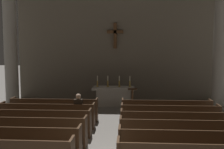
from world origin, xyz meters
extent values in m
cube|color=#422B19|center=(-2.31, 0.97, 0.42)|extent=(3.49, 0.40, 0.05)
cube|color=#422B19|center=(-2.31, 0.74, 0.70)|extent=(3.49, 0.05, 0.50)
cube|color=#422B19|center=(-2.31, 1.15, 0.20)|extent=(3.49, 0.04, 0.40)
cube|color=#422B19|center=(-0.54, 0.95, 0.47)|extent=(0.06, 0.50, 0.95)
cube|color=#422B19|center=(-2.31, 1.94, 0.42)|extent=(3.49, 0.40, 0.05)
cube|color=#422B19|center=(-2.31, 1.71, 0.70)|extent=(3.49, 0.05, 0.50)
cube|color=#422B19|center=(-2.31, 2.12, 0.20)|extent=(3.49, 0.04, 0.40)
cube|color=#422B19|center=(-0.54, 1.92, 0.47)|extent=(0.06, 0.50, 0.95)
cube|color=#422B19|center=(-2.31, 2.91, 0.42)|extent=(3.49, 0.40, 0.05)
cube|color=#422B19|center=(-2.31, 2.68, 0.70)|extent=(3.49, 0.05, 0.50)
cube|color=#422B19|center=(-2.31, 3.09, 0.20)|extent=(3.49, 0.04, 0.40)
cube|color=#422B19|center=(-0.54, 2.89, 0.47)|extent=(0.06, 0.50, 0.95)
cube|color=#422B19|center=(-2.31, 3.88, 0.42)|extent=(3.49, 0.40, 0.05)
cube|color=#422B19|center=(-2.31, 3.65, 0.70)|extent=(3.49, 0.05, 0.50)
cube|color=#422B19|center=(-2.31, 4.06, 0.20)|extent=(3.49, 0.04, 0.40)
cube|color=#422B19|center=(-0.54, 3.86, 0.47)|extent=(0.06, 0.50, 0.95)
cube|color=#422B19|center=(-4.08, 3.86, 0.47)|extent=(0.06, 0.50, 0.95)
cube|color=#422B19|center=(-2.31, 4.85, 0.42)|extent=(3.49, 0.40, 0.05)
cube|color=#422B19|center=(-2.31, 4.62, 0.70)|extent=(3.49, 0.05, 0.50)
cube|color=#422B19|center=(-2.31, 5.03, 0.20)|extent=(3.49, 0.04, 0.40)
cube|color=#422B19|center=(-0.54, 4.83, 0.47)|extent=(0.06, 0.50, 0.95)
cube|color=#422B19|center=(-4.08, 4.83, 0.47)|extent=(0.06, 0.50, 0.95)
cube|color=#422B19|center=(2.31, 0.97, 0.42)|extent=(3.49, 0.40, 0.05)
cube|color=#422B19|center=(2.31, 0.74, 0.70)|extent=(3.49, 0.05, 0.50)
cube|color=#422B19|center=(0.54, 0.95, 0.47)|extent=(0.06, 0.50, 0.95)
cube|color=#422B19|center=(2.31, 1.94, 0.42)|extent=(3.49, 0.40, 0.05)
cube|color=#422B19|center=(2.31, 1.71, 0.70)|extent=(3.49, 0.05, 0.50)
cube|color=#422B19|center=(2.31, 2.12, 0.20)|extent=(3.49, 0.04, 0.40)
cube|color=#422B19|center=(0.54, 1.92, 0.47)|extent=(0.06, 0.50, 0.95)
cube|color=#422B19|center=(2.31, 2.91, 0.42)|extent=(3.49, 0.40, 0.05)
cube|color=#422B19|center=(2.31, 2.68, 0.70)|extent=(3.49, 0.05, 0.50)
cube|color=#422B19|center=(2.31, 3.09, 0.20)|extent=(3.49, 0.04, 0.40)
cube|color=#422B19|center=(0.54, 2.89, 0.47)|extent=(0.06, 0.50, 0.95)
cube|color=#422B19|center=(2.31, 3.88, 0.42)|extent=(3.49, 0.40, 0.05)
cube|color=#422B19|center=(2.31, 3.65, 0.70)|extent=(3.49, 0.05, 0.50)
cube|color=#422B19|center=(2.31, 4.06, 0.20)|extent=(3.49, 0.04, 0.40)
cube|color=#422B19|center=(0.54, 3.86, 0.47)|extent=(0.06, 0.50, 0.95)
cube|color=#422B19|center=(4.08, 3.86, 0.47)|extent=(0.06, 0.50, 0.95)
cube|color=#422B19|center=(2.31, 4.85, 0.42)|extent=(3.49, 0.40, 0.05)
cube|color=#422B19|center=(2.31, 4.62, 0.70)|extent=(3.49, 0.05, 0.50)
cube|color=#422B19|center=(2.31, 5.03, 0.20)|extent=(3.49, 0.04, 0.40)
cube|color=#422B19|center=(0.54, 4.83, 0.47)|extent=(0.06, 0.50, 0.95)
cube|color=#422B19|center=(4.08, 4.83, 0.47)|extent=(0.06, 0.50, 0.95)
cube|color=#9E998E|center=(-5.18, 7.23, 0.10)|extent=(0.92, 0.92, 0.20)
cylinder|color=#9E998E|center=(-5.18, 7.23, 2.77)|extent=(0.66, 0.66, 5.53)
cube|color=#9E998E|center=(5.18, 7.23, 0.10)|extent=(0.92, 0.92, 0.20)
cylinder|color=#9E998E|center=(5.18, 7.23, 2.77)|extent=(0.66, 0.66, 5.53)
cube|color=#A8A399|center=(0.00, 7.77, 0.44)|extent=(1.76, 0.72, 0.88)
cube|color=#A8A399|center=(0.00, 7.77, 0.94)|extent=(2.20, 0.90, 0.12)
cube|color=silver|center=(0.00, 7.77, 1.00)|extent=(2.09, 0.86, 0.01)
cylinder|color=#B79338|center=(-0.85, 7.77, 1.02)|extent=(0.16, 0.16, 0.02)
cylinder|color=#B79338|center=(-0.85, 7.77, 1.17)|extent=(0.07, 0.07, 0.32)
cylinder|color=silver|center=(-0.85, 7.77, 1.46)|extent=(0.04, 0.04, 0.26)
cylinder|color=#B79338|center=(-0.30, 7.77, 1.02)|extent=(0.16, 0.16, 0.02)
cylinder|color=#B79338|center=(-0.30, 7.77, 1.17)|extent=(0.07, 0.07, 0.32)
cylinder|color=silver|center=(-0.30, 7.77, 1.46)|extent=(0.04, 0.04, 0.26)
cylinder|color=#B79338|center=(0.30, 7.77, 1.02)|extent=(0.16, 0.16, 0.02)
cylinder|color=#B79338|center=(0.30, 7.77, 1.17)|extent=(0.07, 0.07, 0.32)
cylinder|color=silver|center=(0.30, 7.77, 1.46)|extent=(0.04, 0.04, 0.26)
cylinder|color=#B79338|center=(0.85, 7.77, 1.02)|extent=(0.16, 0.16, 0.02)
cylinder|color=#B79338|center=(0.85, 7.77, 1.17)|extent=(0.07, 0.07, 0.32)
cylinder|color=silver|center=(0.85, 7.77, 1.46)|extent=(0.04, 0.04, 0.26)
cube|color=#706656|center=(0.00, 9.64, 3.39)|extent=(11.42, 0.25, 6.79)
cube|color=brown|center=(0.00, 9.42, 3.73)|extent=(0.17, 0.17, 1.46)
cube|color=brown|center=(0.00, 9.42, 3.95)|extent=(0.93, 0.17, 0.17)
cylinder|color=#422B19|center=(0.97, 6.57, 0.02)|extent=(0.36, 0.36, 0.04)
cylinder|color=#422B19|center=(0.97, 6.57, 0.53)|extent=(0.10, 0.10, 1.05)
cube|color=#422B19|center=(0.97, 6.57, 1.08)|extent=(0.44, 0.31, 0.15)
cube|color=#26262B|center=(-1.10, 4.06, 0.23)|extent=(0.24, 0.14, 0.45)
cube|color=#26262B|center=(-1.10, 3.93, 0.51)|extent=(0.28, 0.36, 0.12)
cube|color=#2D2319|center=(-1.10, 3.80, 0.84)|extent=(0.32, 0.20, 0.54)
sphere|color=beige|center=(-1.10, 3.80, 1.22)|extent=(0.20, 0.20, 0.20)
camera|label=1|loc=(0.75, -5.84, 3.01)|focal=42.33mm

